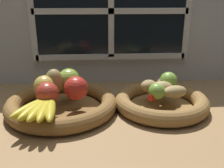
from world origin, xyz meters
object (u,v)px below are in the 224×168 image
fruit_bowl_right (161,101)px  potato_large (162,88)px  fruit_bowl_left (62,104)px  lime_far (168,81)px  apple_red_front (47,93)px  apple_golden_left (45,86)px  potato_small (175,92)px  apple_green_back (69,80)px  potato_back (165,83)px  lime_near (157,91)px  chili_pepper (166,93)px  apple_red_right (76,88)px  pear_brown (54,82)px  banana_bunch_front (41,108)px  potato_oblong (149,86)px

fruit_bowl_right → potato_large: size_ratio=4.37×
fruit_bowl_left → lime_far: size_ratio=5.81×
fruit_bowl_right → apple_red_front: (-37.47, -5.97, 6.31)cm
apple_golden_left → potato_small: size_ratio=0.88×
fruit_bowl_right → apple_green_back: bearing=170.2°
lime_far → apple_red_front: bearing=-165.9°
potato_back → lime_near: size_ratio=1.31×
apple_golden_left → potato_back: bearing=6.2°
potato_small → fruit_bowl_right: bearing=135.0°
fruit_bowl_right → apple_green_back: 33.07cm
apple_red_front → potato_back: bearing=15.2°
fruit_bowl_right → chili_pepper: (0.86, -2.08, 3.88)cm
apple_red_front → apple_green_back: 12.76cm
fruit_bowl_right → lime_far: bearing=52.1°
apple_red_right → lime_near: 26.06cm
apple_red_front → pear_brown: size_ratio=0.81×
lime_near → pear_brown: bearing=168.5°
banana_bunch_front → potato_back: potato_back is taller
lime_far → chili_pepper: (-2.45, -6.33, -2.12)cm
apple_green_back → potato_back: 34.15cm
fruit_bowl_right → chili_pepper: 4.49cm
potato_small → fruit_bowl_left: bearing=174.7°
pear_brown → lime_near: (33.72, -6.84, -1.71)cm
apple_golden_left → chili_pepper: 40.44cm
apple_golden_left → fruit_bowl_right: bearing=-0.5°
banana_bunch_front → lime_near: bearing=12.6°
potato_back → lime_far: bearing=-27.3°
lime_near → chili_pepper: size_ratio=0.36×
pear_brown → lime_far: bearing=2.4°
fruit_bowl_left → apple_golden_left: apple_golden_left is taller
apple_green_back → lime_near: bearing=-18.6°
chili_pepper → apple_red_right: bearing=148.9°
fruit_bowl_left → banana_bunch_front: 13.57cm
apple_red_front → potato_oblong: 34.75cm
potato_large → chili_pepper: 2.56cm
fruit_bowl_left → banana_bunch_front: bearing=-108.8°
fruit_bowl_left → potato_small: 38.11cm
apple_red_front → potato_oblong: apple_red_front is taller
apple_red_right → chili_pepper: (29.70, 0.84, -2.78)cm
apple_red_right → potato_back: 32.02cm
fruit_bowl_right → apple_red_right: apple_red_right is taller
pear_brown → chili_pepper: size_ratio=0.60×
fruit_bowl_left → potato_small: bearing=-5.3°
apple_red_front → potato_large: size_ratio=0.96×
potato_oblong → potato_small: size_ratio=0.75×
apple_red_front → chili_pepper: size_ratio=0.48×
fruit_bowl_left → potato_oblong: potato_oblong is taller
apple_red_right → potato_large: (28.83, 2.91, -1.56)cm
apple_golden_left → lime_near: apple_golden_left is taller
fruit_bowl_right → potato_back: bearing=65.6°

